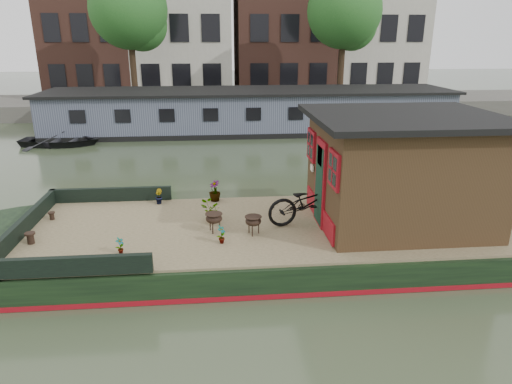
{
  "coord_description": "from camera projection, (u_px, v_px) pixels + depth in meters",
  "views": [
    {
      "loc": [
        -1.84,
        -9.28,
        4.6
      ],
      "look_at": [
        -0.94,
        0.5,
        1.26
      ],
      "focal_mm": 32.0,
      "sensor_mm": 36.0,
      "label": 1
    }
  ],
  "objects": [
    {
      "name": "far_houseboat",
      "position": [
        250.0,
        112.0,
        23.28
      ],
      "size": [
        20.4,
        4.4,
        2.11
      ],
      "color": "slate",
      "rests_on": "ground"
    },
    {
      "name": "bollard_stbd",
      "position": [
        30.0,
        238.0,
        9.18
      ],
      "size": [
        0.21,
        0.21,
        0.24
      ],
      "primitive_type": "cylinder",
      "color": "black",
      "rests_on": "houseboat_deck"
    },
    {
      "name": "brazier_front",
      "position": [
        253.0,
        225.0,
        9.58
      ],
      "size": [
        0.43,
        0.43,
        0.41
      ],
      "primitive_type": null,
      "rotation": [
        0.0,
        0.0,
        -0.15
      ],
      "color": "black",
      "rests_on": "houseboat_deck"
    },
    {
      "name": "potted_plant_e",
      "position": [
        120.0,
        246.0,
        8.72
      ],
      "size": [
        0.2,
        0.22,
        0.34
      ],
      "primitive_type": "imported",
      "rotation": [
        0.0,
        0.0,
        0.95
      ],
      "color": "maroon",
      "rests_on": "houseboat_deck"
    },
    {
      "name": "potted_plant_b",
      "position": [
        159.0,
        196.0,
        11.37
      ],
      "size": [
        0.23,
        0.26,
        0.38
      ],
      "primitive_type": "imported",
      "rotation": [
        0.0,
        0.0,
        1.96
      ],
      "color": "brown",
      "rests_on": "houseboat_deck"
    },
    {
      "name": "potted_plant_d",
      "position": [
        215.0,
        191.0,
        11.54
      ],
      "size": [
        0.42,
        0.42,
        0.54
      ],
      "primitive_type": "imported",
      "rotation": [
        0.0,
        0.0,
        5.31
      ],
      "color": "brown",
      "rests_on": "houseboat_deck"
    },
    {
      "name": "houseboat_hull",
      "position": [
        241.0,
        241.0,
        10.19
      ],
      "size": [
        14.01,
        4.02,
        0.6
      ],
      "color": "black",
      "rests_on": "ground"
    },
    {
      "name": "brazier_rear",
      "position": [
        214.0,
        223.0,
        9.71
      ],
      "size": [
        0.46,
        0.46,
        0.42
      ],
      "primitive_type": null,
      "rotation": [
        0.0,
        0.0,
        0.23
      ],
      "color": "black",
      "rests_on": "houseboat_deck"
    },
    {
      "name": "potted_plant_a",
      "position": [
        221.0,
        234.0,
        9.16
      ],
      "size": [
        0.23,
        0.25,
        0.39
      ],
      "primitive_type": "imported",
      "rotation": [
        0.0,
        0.0,
        1.01
      ],
      "color": "maroon",
      "rests_on": "houseboat_deck"
    },
    {
      "name": "cabin",
      "position": [
        400.0,
        169.0,
        9.98
      ],
      "size": [
        4.0,
        3.5,
        2.42
      ],
      "color": "#342414",
      "rests_on": "houseboat_deck"
    },
    {
      "name": "dinghy",
      "position": [
        60.0,
        137.0,
        20.36
      ],
      "size": [
        3.64,
        2.73,
        0.72
      ],
      "primitive_type": "imported",
      "rotation": [
        0.0,
        0.0,
        1.49
      ],
      "color": "black",
      "rests_on": "ground"
    },
    {
      "name": "bicycle",
      "position": [
        309.0,
        202.0,
        10.08
      ],
      "size": [
        2.0,
        1.01,
        1.0
      ],
      "primitive_type": "imported",
      "rotation": [
        0.0,
        0.0,
        1.76
      ],
      "color": "black",
      "rests_on": "houseboat_deck"
    },
    {
      "name": "bollard_port",
      "position": [
        52.0,
        216.0,
        10.4
      ],
      "size": [
        0.16,
        0.16,
        0.18
      ],
      "primitive_type": "cylinder",
      "color": "black",
      "rests_on": "houseboat_deck"
    },
    {
      "name": "tree_left",
      "position": [
        132.0,
        13.0,
        25.93
      ],
      "size": [
        4.4,
        4.4,
        7.4
      ],
      "color": "#332316",
      "rests_on": "quay"
    },
    {
      "name": "tree_right",
      "position": [
        346.0,
        14.0,
        27.01
      ],
      "size": [
        4.4,
        4.4,
        7.4
      ],
      "color": "#332316",
      "rests_on": "quay"
    },
    {
      "name": "houseboat_deck",
      "position": [
        300.0,
        225.0,
        10.19
      ],
      "size": [
        11.8,
        3.8,
        0.05
      ],
      "primitive_type": "cube",
      "color": "#917F5A",
      "rests_on": "houseboat_hull"
    },
    {
      "name": "bow_bulwark",
      "position": [
        65.0,
        225.0,
        9.69
      ],
      "size": [
        3.0,
        4.0,
        0.35
      ],
      "color": "black",
      "rests_on": "houseboat_deck"
    },
    {
      "name": "quay",
      "position": [
        242.0,
        105.0,
        29.58
      ],
      "size": [
        60.0,
        6.0,
        0.9
      ],
      "primitive_type": "cube",
      "color": "#47443F",
      "rests_on": "ground"
    },
    {
      "name": "ground",
      "position": [
        299.0,
        250.0,
        10.39
      ],
      "size": [
        120.0,
        120.0,
        0.0
      ],
      "primitive_type": "plane",
      "color": "#2C3A24",
      "rests_on": "ground"
    },
    {
      "name": "potted_plant_c",
      "position": [
        211.0,
        211.0,
        10.25
      ],
      "size": [
        0.5,
        0.45,
        0.49
      ],
      "primitive_type": "imported",
      "rotation": [
        0.0,
        0.0,
        3.31
      ],
      "color": "maroon",
      "rests_on": "houseboat_deck"
    }
  ]
}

